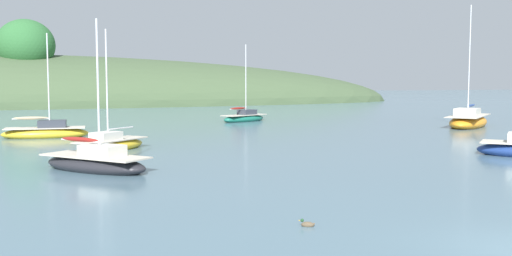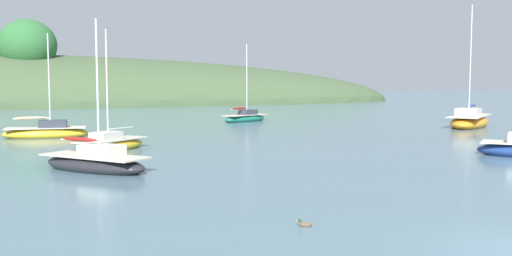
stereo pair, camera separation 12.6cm
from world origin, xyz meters
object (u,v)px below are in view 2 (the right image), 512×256
at_px(sailboat_navy_dinghy, 469,121).
at_px(sailboat_cream_ketch, 111,144).
at_px(sailboat_grey_yawl, 245,118).
at_px(sailboat_blue_center, 47,132).
at_px(sailboat_orange_cutter, 95,163).
at_px(duck_lone_left, 305,224).

bearing_deg(sailboat_navy_dinghy, sailboat_cream_ketch, -166.84).
xyz_separation_m(sailboat_grey_yawl, sailboat_blue_center, (-17.37, -10.33, 0.01)).
relative_size(sailboat_cream_ketch, sailboat_grey_yawl, 0.91).
bearing_deg(sailboat_orange_cutter, sailboat_cream_ketch, 80.77).
bearing_deg(sailboat_blue_center, sailboat_cream_ketch, -67.49).
relative_size(sailboat_navy_dinghy, sailboat_blue_center, 1.43).
bearing_deg(sailboat_navy_dinghy, sailboat_orange_cutter, -155.51).
bearing_deg(sailboat_orange_cutter, sailboat_blue_center, 98.78).
bearing_deg(sailboat_cream_ketch, duck_lone_left, -78.96).
relative_size(sailboat_blue_center, duck_lone_left, 17.76).
bearing_deg(sailboat_grey_yawl, sailboat_orange_cutter, -119.77).
bearing_deg(sailboat_grey_yawl, sailboat_navy_dinghy, -37.25).
bearing_deg(duck_lone_left, sailboat_navy_dinghy, 44.18).
height_order(sailboat_cream_ketch, sailboat_grey_yawl, sailboat_grey_yawl).
xyz_separation_m(sailboat_navy_dinghy, sailboat_blue_center, (-33.24, 1.73, -0.11)).
bearing_deg(sailboat_cream_ketch, sailboat_grey_yawl, 54.05).
height_order(sailboat_cream_ketch, sailboat_navy_dinghy, sailboat_navy_dinghy).
xyz_separation_m(sailboat_cream_ketch, duck_lone_left, (3.59, -18.39, -0.26)).
distance_m(sailboat_cream_ketch, sailboat_navy_dinghy, 30.45).
relative_size(sailboat_grey_yawl, duck_lone_left, 18.38).
relative_size(sailboat_grey_yawl, sailboat_blue_center, 1.03).
height_order(sailboat_cream_ketch, duck_lone_left, sailboat_cream_ketch).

